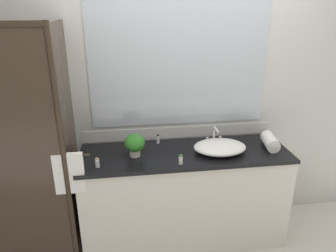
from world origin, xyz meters
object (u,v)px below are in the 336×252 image
amenity_bottle_body_wash (181,160)px  faucet (214,138)px  amenity_bottle_conditioner (158,139)px  amenity_bottle_shampoo (97,163)px  rolled_towel_near_edge (270,141)px  potted_plant (135,144)px  sink_basin (220,147)px

amenity_bottle_body_wash → faucet: bearing=43.4°
faucet → amenity_bottle_conditioner: size_ratio=1.99×
amenity_bottle_shampoo → rolled_towel_near_edge: size_ratio=0.32×
potted_plant → rolled_towel_near_edge: 1.19m
sink_basin → rolled_towel_near_edge: 0.47m
amenity_bottle_conditioner → rolled_towel_near_edge: size_ratio=0.35×
potted_plant → amenity_bottle_conditioner: bearing=45.7°
faucet → rolled_towel_near_edge: (0.47, -0.15, 0.00)m
sink_basin → potted_plant: 0.73m
faucet → amenity_bottle_body_wash: size_ratio=2.05×
sink_basin → amenity_bottle_conditioner: 0.56m
sink_basin → amenity_bottle_conditioner: size_ratio=5.30×
rolled_towel_near_edge → amenity_bottle_shampoo: bearing=-174.1°
sink_basin → rolled_towel_near_edge: (0.47, 0.02, 0.01)m
faucet → amenity_bottle_shampoo: 1.07m
sink_basin → amenity_bottle_body_wash: (-0.37, -0.17, -0.01)m
amenity_bottle_conditioner → faucet: bearing=-8.4°
sink_basin → amenity_bottle_shampoo: 1.03m
faucet → rolled_towel_near_edge: 0.49m
faucet → amenity_bottle_conditioner: bearing=171.6°
amenity_bottle_conditioner → amenity_bottle_body_wash: bearing=-72.8°
amenity_bottle_shampoo → rolled_towel_near_edge: bearing=5.9°
amenity_bottle_shampoo → amenity_bottle_conditioner: 0.64m
faucet → amenity_bottle_shampoo: faucet is taller
amenity_bottle_conditioner → sink_basin: bearing=-26.7°
amenity_bottle_conditioner → potted_plant: bearing=-134.3°
amenity_bottle_body_wash → amenity_bottle_conditioner: (-0.13, 0.43, 0.00)m
rolled_towel_near_edge → amenity_bottle_conditioner: bearing=166.7°
amenity_bottle_shampoo → amenity_bottle_body_wash: amenity_bottle_body_wash is taller
amenity_bottle_body_wash → amenity_bottle_conditioner: bearing=107.2°
faucet → amenity_bottle_body_wash: (-0.37, -0.35, -0.02)m
faucet → potted_plant: bearing=-168.2°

